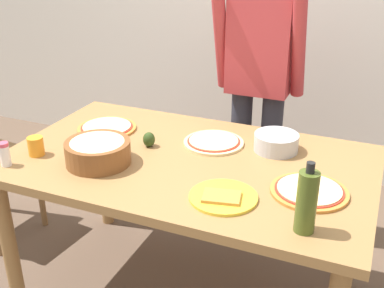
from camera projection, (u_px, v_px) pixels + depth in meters
dining_table at (188, 177)px, 2.14m from camera, size 1.60×0.96×0.76m
person_cook at (259, 76)px, 2.63m from camera, size 0.49×0.25×1.62m
pizza_raw_on_board at (214, 142)px, 2.24m from camera, size 0.28×0.28×0.02m
pizza_cooked_on_tray at (107, 128)px, 2.40m from camera, size 0.29×0.29×0.02m
pizza_second_cooked at (309, 191)px, 1.83m from camera, size 0.30×0.30×0.02m
plate_with_slice at (223, 197)px, 1.79m from camera, size 0.26×0.26×0.02m
popcorn_bowl at (98, 150)px, 2.04m from camera, size 0.28×0.28×0.11m
mixing_bowl_steel at (276, 142)px, 2.17m from camera, size 0.20×0.20×0.08m
olive_oil_bottle at (307, 201)px, 1.56m from camera, size 0.07×0.07×0.26m
cup_orange at (36, 146)px, 2.12m from camera, size 0.07×0.07×0.08m
salt_shaker at (5, 154)px, 2.02m from camera, size 0.04×0.04×0.11m
avocado at (149, 139)px, 2.21m from camera, size 0.06×0.06×0.07m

